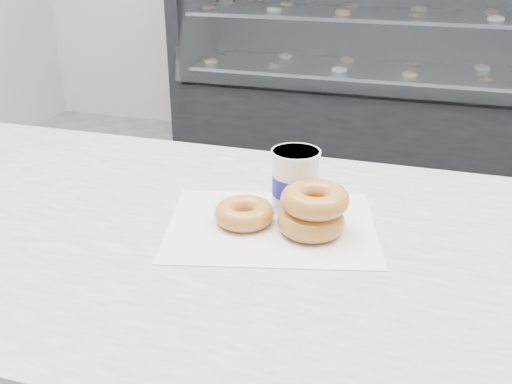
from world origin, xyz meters
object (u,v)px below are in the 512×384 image
(coffee_cup, at_px, (295,181))
(donut_single, at_px, (244,213))
(display_case, at_px, (376,85))
(donut_stack, at_px, (313,210))

(coffee_cup, bearing_deg, donut_single, -153.45)
(display_case, xyz_separation_m, donut_single, (0.04, -2.68, 0.43))
(donut_single, relative_size, coffee_cup, 0.89)
(display_case, bearing_deg, coffee_cup, -87.64)
(donut_stack, bearing_deg, donut_single, -178.67)
(display_case, distance_m, coffee_cup, 2.65)
(display_case, height_order, donut_single, display_case)
(coffee_cup, bearing_deg, display_case, 73.44)
(donut_single, height_order, donut_stack, donut_stack)
(display_case, distance_m, donut_stack, 2.72)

